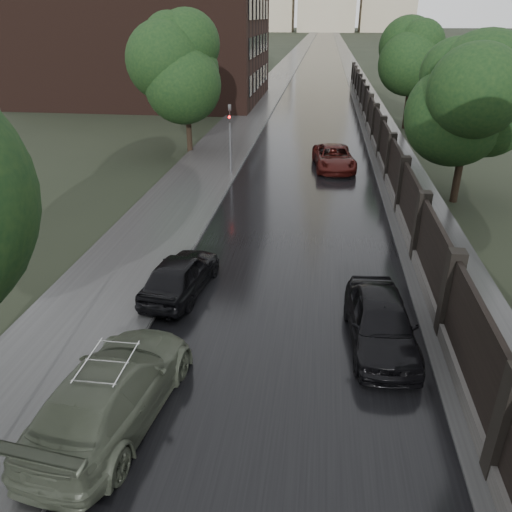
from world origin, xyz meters
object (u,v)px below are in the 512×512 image
object	(u,v)px
traffic_light	(230,134)
tree_right_b	(472,99)
tree_left_far	(185,70)
car_right_near	(381,322)
hatchback_left	(180,274)
tree_right_c	(412,64)
volga_sedan	(112,391)
car_right_far	(334,158)

from	to	relation	value
traffic_light	tree_right_b	bearing A→B (deg)	-14.24
tree_left_far	car_right_near	bearing A→B (deg)	-62.69
tree_right_b	hatchback_left	distance (m)	15.92
tree_right_c	volga_sedan	world-z (taller)	tree_right_c
hatchback_left	car_right_near	xyz separation A→B (m)	(6.30, -2.13, 0.06)
hatchback_left	car_right_far	bearing A→B (deg)	-100.71
tree_right_c	hatchback_left	size ratio (longest dim) A/B	1.74
tree_left_far	tree_right_c	xyz separation A→B (m)	(15.50, 10.00, -0.29)
volga_sedan	car_right_near	xyz separation A→B (m)	(6.29, 3.72, -0.04)
car_right_near	tree_left_far	bearing A→B (deg)	113.61
volga_sedan	car_right_far	xyz separation A→B (m)	(5.19, 21.64, -0.11)
volga_sedan	car_right_far	bearing A→B (deg)	-96.48
tree_right_b	car_right_near	world-z (taller)	tree_right_b
tree_right_b	traffic_light	xyz separation A→B (m)	(-11.80, 2.99, -2.55)
traffic_light	volga_sedan	bearing A→B (deg)	-87.92
tree_right_b	traffic_light	world-z (taller)	tree_right_b
traffic_light	hatchback_left	distance (m)	13.71
tree_right_b	tree_left_far	bearing A→B (deg)	152.70
tree_right_b	car_right_near	distance (m)	14.23
hatchback_left	tree_right_b	bearing A→B (deg)	-128.83
tree_right_c	traffic_light	size ratio (longest dim) A/B	1.75
car_right_near	volga_sedan	bearing A→B (deg)	-153.11
tree_right_c	traffic_light	distance (m)	19.26
volga_sedan	hatchback_left	xyz separation A→B (m)	(-0.01, 5.85, -0.10)
tree_right_b	tree_right_c	xyz separation A→B (m)	(0.00, 18.00, 0.00)
tree_right_b	volga_sedan	xyz separation A→B (m)	(-11.09, -16.44, -4.16)
volga_sedan	car_right_far	size ratio (longest dim) A/B	1.11
volga_sedan	car_right_near	world-z (taller)	volga_sedan
tree_left_far	car_right_near	size ratio (longest dim) A/B	1.69
traffic_light	volga_sedan	xyz separation A→B (m)	(0.71, -19.43, -1.61)
tree_left_far	volga_sedan	world-z (taller)	tree_left_far
hatchback_left	volga_sedan	bearing A→B (deg)	97.59
traffic_light	car_right_far	distance (m)	6.53
tree_right_b	volga_sedan	distance (m)	20.26
car_right_far	hatchback_left	bearing A→B (deg)	-114.66
tree_left_far	tree_right_b	distance (m)	17.45
volga_sedan	car_right_near	distance (m)	7.31
tree_right_b	hatchback_left	size ratio (longest dim) A/B	1.74
volga_sedan	hatchback_left	size ratio (longest dim) A/B	1.34
tree_right_b	car_right_near	xyz separation A→B (m)	(-4.80, -12.72, -4.21)
car_right_near	car_right_far	size ratio (longest dim) A/B	0.89
traffic_light	tree_right_c	bearing A→B (deg)	51.82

